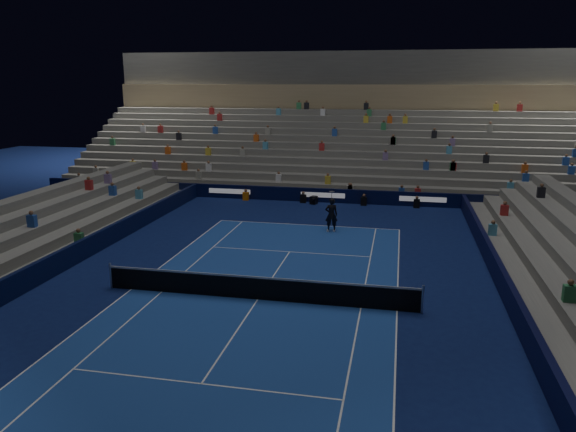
{
  "coord_description": "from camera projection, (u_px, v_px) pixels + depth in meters",
  "views": [
    {
      "loc": [
        5.31,
        -19.72,
        8.52
      ],
      "look_at": [
        0.0,
        6.0,
        2.0
      ],
      "focal_mm": 34.0,
      "sensor_mm": 36.0,
      "label": 1
    }
  ],
  "objects": [
    {
      "name": "court_surface",
      "position": [
        258.0,
        300.0,
        21.84
      ],
      "size": [
        10.97,
        23.77,
        0.01
      ],
      "primitive_type": "cube",
      "color": "navy",
      "rests_on": "ground"
    },
    {
      "name": "tennis_player",
      "position": [
        331.0,
        215.0,
        31.52
      ],
      "size": [
        0.81,
        0.63,
        1.99
      ],
      "primitive_type": "imported",
      "rotation": [
        0.0,
        0.0,
        3.37
      ],
      "color": "black",
      "rests_on": "ground"
    },
    {
      "name": "sponsor_barrier_far",
      "position": [
        323.0,
        195.0,
        39.3
      ],
      "size": [
        44.0,
        0.25,
        1.0
      ],
      "primitive_type": "cube",
      "color": "black",
      "rests_on": "ground"
    },
    {
      "name": "broadcast_camera",
      "position": [
        314.0,
        200.0,
        38.75
      ],
      "size": [
        0.55,
        0.93,
        0.56
      ],
      "color": "black",
      "rests_on": "ground"
    },
    {
      "name": "sponsor_barrier_west",
      "position": [
        41.0,
        271.0,
        23.62
      ],
      "size": [
        0.25,
        37.0,
        1.0
      ],
      "primitive_type": "cube",
      "color": "#080F33",
      "rests_on": "ground"
    },
    {
      "name": "sponsor_barrier_east",
      "position": [
        516.0,
        308.0,
        19.81
      ],
      "size": [
        0.25,
        37.0,
        1.0
      ],
      "primitive_type": "cube",
      "color": "black",
      "rests_on": "ground"
    },
    {
      "name": "ground",
      "position": [
        258.0,
        300.0,
        21.84
      ],
      "size": [
        90.0,
        90.0,
        0.0
      ],
      "primitive_type": "plane",
      "color": "#0C1749",
      "rests_on": "ground"
    },
    {
      "name": "tennis_net",
      "position": [
        258.0,
        288.0,
        21.72
      ],
      "size": [
        12.9,
        0.1,
        1.1
      ],
      "color": "#B2B2B7",
      "rests_on": "ground"
    },
    {
      "name": "grandstand_main",
      "position": [
        339.0,
        142.0,
        47.54
      ],
      "size": [
        44.0,
        15.2,
        11.2
      ],
      "color": "slate",
      "rests_on": "ground"
    }
  ]
}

